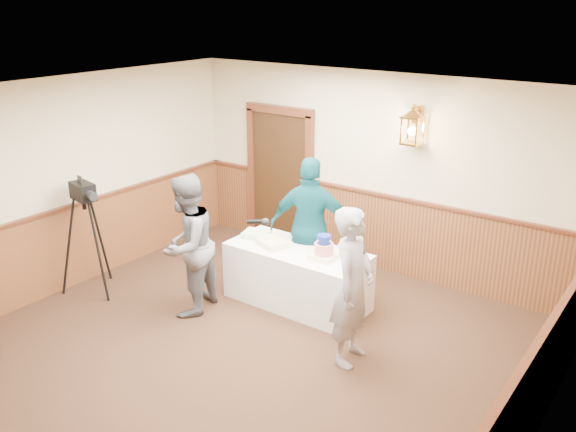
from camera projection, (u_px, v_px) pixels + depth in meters
The scene contains 10 objects.
ground at pixel (207, 378), 6.30m from camera, with size 7.00×7.00×0.00m, color #322113.
room_shell at pixel (227, 227), 6.16m from camera, with size 6.02×7.02×2.81m.
display_table at pixel (297, 276), 7.73m from camera, with size 1.80×0.80×0.75m, color white.
tiered_cake at pixel (324, 249), 7.30m from camera, with size 0.30×0.30×0.30m.
sheet_cake_yellow at pixel (272, 243), 7.70m from camera, with size 0.38×0.29×0.08m, color #E0D986.
sheet_cake_green at pixel (257, 234), 7.97m from camera, with size 0.33×0.27×0.08m, color #AADD9C.
interviewer at pixel (187, 245), 7.37m from camera, with size 1.59×0.99×1.77m.
baker at pixel (353, 287), 6.35m from camera, with size 0.64×0.42×1.75m, color gray.
assistant_p at pixel (311, 228), 7.83m from camera, with size 1.08×0.45×1.85m, color #0E4D59.
tv_camera_rig at pixel (89, 244), 7.95m from camera, with size 0.59×0.55×1.51m.
Camera 1 is at (3.81, -3.85, 3.72)m, focal length 38.00 mm.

